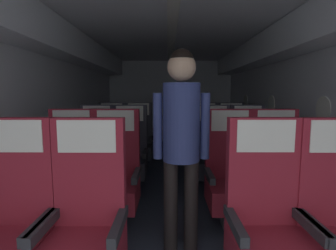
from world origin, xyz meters
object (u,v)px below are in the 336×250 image
object	(u,v)px
seat_a_right_window	(269,227)
seat_b_left_aisle	(117,178)
seat_b_right_aisle	(278,178)
seat_d_right_aisle	(233,142)
seat_c_right_aisle	(250,155)
seat_a_left_aisle	(87,227)
seat_d_left_window	(113,142)
seat_d_left_aisle	(140,142)
seat_c_left_aisle	(131,155)
seat_a_left_window	(13,226)
flight_attendant	(183,131)
seat_b_left_window	(72,177)
seat_b_right_window	(232,178)
seat_d_right_window	(206,142)
seat_c_right_window	(215,155)
seat_c_left_window	(98,155)

from	to	relation	value
seat_a_right_window	seat_b_left_aisle	distance (m)	1.44
seat_b_right_aisle	seat_a_right_window	bearing A→B (deg)	-115.42
seat_b_right_aisle	seat_d_right_aisle	bearing A→B (deg)	89.61
seat_a_right_window	seat_c_right_aisle	world-z (taller)	same
seat_a_left_aisle	seat_d_left_window	distance (m)	2.83
seat_b_right_aisle	seat_d_left_aisle	bearing A→B (deg)	129.29
seat_b_left_aisle	seat_c_left_aisle	distance (m)	0.92
seat_a_left_window	seat_d_right_aisle	distance (m)	3.42
seat_a_right_window	seat_b_left_aisle	world-z (taller)	same
flight_attendant	seat_b_left_window	bearing A→B (deg)	174.88
seat_b_left_window	seat_d_right_aisle	size ratio (longest dim) A/B	1.00
seat_b_right_aisle	seat_b_right_window	xyz separation A→B (m)	(-0.45, -0.01, 0.00)
seat_a_left_window	seat_d_right_window	size ratio (longest dim) A/B	1.00
seat_c_right_window	seat_b_left_window	bearing A→B (deg)	-149.17
seat_d_left_aisle	seat_d_right_aisle	distance (m)	1.55
seat_b_right_aisle	seat_d_left_window	distance (m)	2.72
seat_a_right_window	seat_c_right_window	size ratio (longest dim) A/B	1.00
seat_c_right_aisle	seat_d_left_aisle	distance (m)	1.81
seat_a_left_window	seat_c_left_aisle	bearing A→B (deg)	76.46
seat_b_left_window	seat_c_left_aisle	xyz separation A→B (m)	(0.43, 0.91, 0.00)
seat_b_right_aisle	seat_c_left_window	world-z (taller)	same
seat_c_right_window	seat_d_left_aisle	distance (m)	1.45
seat_b_left_window	seat_d_right_window	world-z (taller)	same
seat_b_right_window	seat_b_right_aisle	bearing A→B (deg)	0.88
seat_a_left_window	seat_a_right_window	xyz separation A→B (m)	(1.55, 0.00, 0.00)
seat_c_right_aisle	seat_b_right_aisle	bearing A→B (deg)	-90.76
seat_c_right_aisle	seat_d_left_window	world-z (taller)	same
seat_b_right_aisle	seat_c_left_aisle	size ratio (longest dim) A/B	1.00
seat_d_right_window	flight_attendant	distance (m)	2.42
seat_c_left_window	seat_a_left_window	bearing A→B (deg)	-90.15
seat_d_left_aisle	seat_c_right_window	bearing A→B (deg)	-41.25
seat_c_left_window	seat_d_right_aisle	world-z (taller)	same
seat_a_left_window	seat_b_left_aisle	world-z (taller)	same
seat_a_right_window	seat_c_left_window	world-z (taller)	same
seat_a_left_aisle	flight_attendant	xyz separation A→B (m)	(0.60, 0.48, 0.52)
seat_b_left_aisle	seat_d_left_window	xyz separation A→B (m)	(-0.43, 1.86, 0.00)
seat_a_left_window	seat_b_right_aisle	world-z (taller)	same
seat_d_left_window	seat_d_left_aisle	bearing A→B (deg)	2.02
seat_b_right_window	seat_d_left_window	distance (m)	2.42
seat_d_right_window	seat_b_left_window	bearing A→B (deg)	-129.95
seat_a_left_aisle	seat_b_right_aisle	distance (m)	1.80
seat_c_left_aisle	seat_c_right_aisle	world-z (taller)	same
seat_a_left_aisle	seat_d_right_window	xyz separation A→B (m)	(1.10, 2.78, 0.00)
seat_a_left_window	seat_c_right_window	xyz separation A→B (m)	(1.54, 1.85, 0.00)
seat_c_left_window	seat_a_right_window	bearing A→B (deg)	-50.37
seat_c_left_window	seat_d_right_window	distance (m)	1.80
seat_b_right_window	flight_attendant	world-z (taller)	flight_attendant
seat_d_right_aisle	seat_b_left_window	bearing A→B (deg)	-137.19
seat_d_right_aisle	seat_c_left_window	bearing A→B (deg)	-155.38
seat_c_right_aisle	seat_c_left_window	bearing A→B (deg)	-179.96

